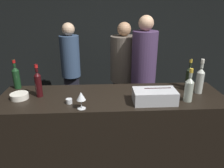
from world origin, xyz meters
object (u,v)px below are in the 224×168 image
Objects in this scene: person_blond_tee at (123,71)px; person_grey_polo at (143,72)px; champagne_bottle at (189,76)px; rose_wine_bottle at (189,88)px; white_wine_bottle at (200,79)px; red_wine_bottle_tall at (38,83)px; person_in_hoodie at (71,66)px; wine_glass at (81,97)px; ice_bin_with_bottles at (155,96)px; bowl_white at (19,96)px; red_wine_bottle_burgundy at (16,77)px; candle_votive at (69,101)px.

person_blond_tee is 0.93× the size of person_grey_polo.
champagne_bottle is 0.18× the size of person_grey_polo.
rose_wine_bottle is 0.90× the size of white_wine_bottle.
red_wine_bottle_tall is at bearing -174.63° from champagne_bottle.
person_grey_polo is at bearing 101.44° from rose_wine_bottle.
champagne_bottle is 2.08m from person_in_hoodie.
red_wine_bottle_tall reaches higher than champagne_bottle.
wine_glass is 1.04m from rose_wine_bottle.
wine_glass reaches higher than ice_bin_with_bottles.
rose_wine_bottle is 1.01× the size of champagne_bottle.
person_in_hoodie reaches higher than ice_bin_with_bottles.
ice_bin_with_bottles is at bearing -177.48° from rose_wine_bottle.
person_blond_tee is (1.19, 1.30, -0.17)m from bowl_white.
wine_glass is 0.50× the size of red_wine_bottle_burgundy.
white_wine_bottle is (1.87, 0.05, 0.12)m from bowl_white.
wine_glass reaches higher than bowl_white.
person_grey_polo reaches higher than person_blond_tee.
person_grey_polo is (1.26, 0.91, -0.20)m from red_wine_bottle_tall.
candle_votive is at bearing -132.59° from person_blond_tee.
ice_bin_with_bottles reaches higher than bowl_white.
person_in_hoodie reaches higher than wine_glass.
ice_bin_with_bottles is 0.71m from wine_glass.
champagne_bottle reaches higher than red_wine_bottle_burgundy.
red_wine_bottle_burgundy is (-0.76, 0.55, 0.02)m from wine_glass.
ice_bin_with_bottles is 1.24× the size of champagne_bottle.
red_wine_bottle_tall is at bearing 13.52° from bowl_white.
wine_glass is 0.94m from red_wine_bottle_burgundy.
champagne_bottle is 0.20× the size of person_in_hoodie.
person_in_hoodie is (-1.03, 1.77, -0.21)m from ice_bin_with_bottles.
person_grey_polo is (-0.41, 0.91, -0.21)m from white_wine_bottle.
wine_glass is 1.47m from person_grey_polo.
ice_bin_with_bottles is 2.06m from person_in_hoodie.
red_wine_bottle_burgundy is at bearing 166.34° from rose_wine_bottle.
white_wine_bottle is 0.16m from champagne_bottle.
bowl_white is 0.10× the size of person_blond_tee.
red_wine_bottle_tall is at bearing 146.40° from wine_glass.
red_wine_bottle_burgundy is 0.18× the size of person_grey_polo.
white_wine_bottle is at bearing -69.59° from champagne_bottle.
red_wine_bottle_burgundy is at bearing 177.26° from champagne_bottle.
red_wine_bottle_burgundy is (-1.93, 0.09, 0.00)m from champagne_bottle.
person_blond_tee is at bearing 108.48° from rose_wine_bottle.
person_blond_tee is at bearing -119.63° from person_grey_polo.
red_wine_bottle_burgundy reaches higher than bowl_white.
person_blond_tee is (1.00, 1.25, -0.28)m from red_wine_bottle_tall.
rose_wine_bottle is at bearing -111.37° from champagne_bottle.
person_in_hoodie is (-0.20, 1.75, -0.16)m from candle_votive.
person_grey_polo is at bearing 49.46° from candle_votive.
candle_votive is at bearing -17.53° from person_grey_polo.
person_blond_tee reaches higher than white_wine_bottle.
person_in_hoodie is at bearing 136.75° from champagne_bottle.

